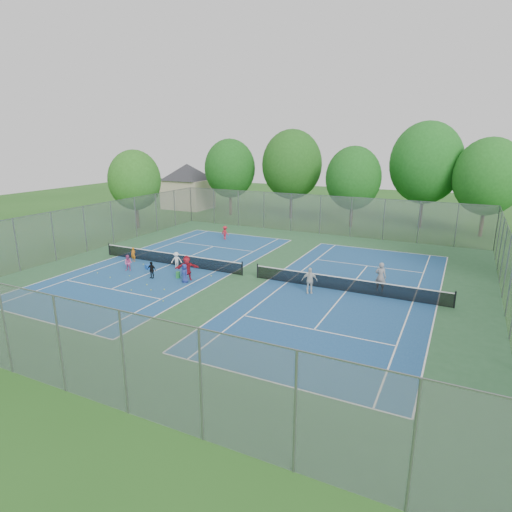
{
  "coord_description": "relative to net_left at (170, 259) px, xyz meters",
  "views": [
    {
      "loc": [
        13.25,
        -25.98,
        9.59
      ],
      "look_at": [
        0.0,
        1.0,
        1.3
      ],
      "focal_mm": 30.0,
      "sensor_mm": 36.0,
      "label": 1
    }
  ],
  "objects": [
    {
      "name": "tree_nc",
      "position": [
        9.0,
        21.0,
        4.94
      ],
      "size": [
        6.0,
        6.0,
        8.85
      ],
      "color": "#443326",
      "rests_on": "ground"
    },
    {
      "name": "ground",
      "position": [
        7.0,
        0.0,
        -0.46
      ],
      "size": [
        120.0,
        120.0,
        0.0
      ],
      "primitive_type": "plane",
      "color": "#25591B",
      "rests_on": "ground"
    },
    {
      "name": "tree_nl",
      "position": [
        1.0,
        23.0,
        6.09
      ],
      "size": [
        7.2,
        7.2,
        10.69
      ],
      "color": "#443326",
      "rests_on": "ground"
    },
    {
      "name": "tennis_ball_10",
      "position": [
        -0.81,
        -3.76,
        -0.42
      ],
      "size": [
        0.07,
        0.07,
        0.07
      ],
      "primitive_type": "sphere",
      "color": "#B2D531",
      "rests_on": "ground"
    },
    {
      "name": "child_far_baseline",
      "position": [
        -0.5,
        9.4,
        0.22
      ],
      "size": [
        0.95,
        0.66,
        1.34
      ],
      "primitive_type": "imported",
      "rotation": [
        0.0,
        0.0,
        2.94
      ],
      "color": "red",
      "rests_on": "ground"
    },
    {
      "name": "tennis_ball_8",
      "position": [
        -1.87,
        -1.03,
        -0.42
      ],
      "size": [
        0.07,
        0.07,
        0.07
      ],
      "primitive_type": "sphere",
      "color": "#B3C32D",
      "rests_on": "ground"
    },
    {
      "name": "fence_south",
      "position": [
        7.0,
        -16.0,
        1.54
      ],
      "size": [
        32.0,
        0.1,
        4.0
      ],
      "primitive_type": "cube",
      "color": "gray",
      "rests_on": "ground"
    },
    {
      "name": "tennis_ball_0",
      "position": [
        3.25,
        -4.98,
        -0.42
      ],
      "size": [
        0.07,
        0.07,
        0.07
      ],
      "primitive_type": "sphere",
      "color": "#D0F338",
      "rests_on": "ground"
    },
    {
      "name": "tree_nw",
      "position": [
        -7.0,
        22.0,
        5.44
      ],
      "size": [
        6.4,
        6.4,
        9.58
      ],
      "color": "#443326",
      "rests_on": "ground"
    },
    {
      "name": "house",
      "position": [
        -15.0,
        24.0,
        3.76
      ],
      "size": [
        11.03,
        11.03,
        7.3
      ],
      "color": "#B7A88C",
      "rests_on": "ground"
    },
    {
      "name": "court_right",
      "position": [
        14.0,
        0.0,
        -0.44
      ],
      "size": [
        10.97,
        23.77,
        0.01
      ],
      "primitive_type": "cube",
      "color": "navy",
      "rests_on": "court_pad"
    },
    {
      "name": "tennis_ball_7",
      "position": [
        1.59,
        -4.74,
        -0.42
      ],
      "size": [
        0.07,
        0.07,
        0.07
      ],
      "primitive_type": "sphere",
      "color": "#DDF438",
      "rests_on": "ground"
    },
    {
      "name": "student_d",
      "position": [
        0.9,
        -3.35,
        0.16
      ],
      "size": [
        0.74,
        0.35,
        1.23
      ],
      "primitive_type": "imported",
      "rotation": [
        0.0,
        0.0,
        0.07
      ],
      "color": "black",
      "rests_on": "ground"
    },
    {
      "name": "tennis_ball_9",
      "position": [
        1.39,
        -6.01,
        -0.42
      ],
      "size": [
        0.07,
        0.07,
        0.07
      ],
      "primitive_type": "sphere",
      "color": "#B6C82E",
      "rests_on": "ground"
    },
    {
      "name": "net_right",
      "position": [
        14.0,
        0.0,
        0.0
      ],
      "size": [
        12.87,
        0.1,
        0.91
      ],
      "primitive_type": "cube",
      "color": "black",
      "rests_on": "ground"
    },
    {
      "name": "court_pad",
      "position": [
        7.0,
        0.0,
        -0.45
      ],
      "size": [
        32.0,
        32.0,
        0.01
      ],
      "primitive_type": "cube",
      "color": "#2A5933",
      "rests_on": "ground"
    },
    {
      "name": "student_f",
      "position": [
        3.41,
        -2.59,
        0.43
      ],
      "size": [
        1.64,
        1.39,
        1.77
      ],
      "primitive_type": "imported",
      "rotation": [
        0.0,
        0.0,
        0.63
      ],
      "color": "#AA1826",
      "rests_on": "ground"
    },
    {
      "name": "tennis_ball_1",
      "position": [
        2.51,
        -5.43,
        -0.42
      ],
      "size": [
        0.07,
        0.07,
        0.07
      ],
      "primitive_type": "sphere",
      "color": "#C9D231",
      "rests_on": "ground"
    },
    {
      "name": "student_c",
      "position": [
        1.04,
        -0.6,
        0.18
      ],
      "size": [
        0.95,
        0.81,
        1.27
      ],
      "primitive_type": "imported",
      "rotation": [
        0.0,
        0.0,
        0.51
      ],
      "color": "white",
      "rests_on": "ground"
    },
    {
      "name": "net_left",
      "position": [
        0.0,
        0.0,
        0.0
      ],
      "size": [
        12.87,
        0.1,
        0.91
      ],
      "primitive_type": "cube",
      "color": "black",
      "rests_on": "ground"
    },
    {
      "name": "tree_nr",
      "position": [
        16.0,
        24.0,
        6.59
      ],
      "size": [
        7.6,
        7.6,
        11.42
      ],
      "color": "#443326",
      "rests_on": "ground"
    },
    {
      "name": "tree_ne",
      "position": [
        22.0,
        22.0,
        5.51
      ],
      "size": [
        6.6,
        6.6,
        9.77
      ],
      "color": "#443326",
      "rests_on": "ground"
    },
    {
      "name": "tennis_ball_2",
      "position": [
        -3.41,
        -4.26,
        -0.42
      ],
      "size": [
        0.07,
        0.07,
        0.07
      ],
      "primitive_type": "sphere",
      "color": "gold",
      "rests_on": "ground"
    },
    {
      "name": "fence_east",
      "position": [
        23.0,
        0.0,
        1.54
      ],
      "size": [
        0.1,
        32.0,
        4.0
      ],
      "primitive_type": "cube",
      "rotation": [
        0.0,
        0.0,
        1.57
      ],
      "color": "gray",
      "rests_on": "ground"
    },
    {
      "name": "teen_court_b",
      "position": [
        11.93,
        -1.29,
        0.39
      ],
      "size": [
        1.08,
        0.77,
        1.7
      ],
      "primitive_type": "imported",
      "rotation": [
        0.0,
        0.0,
        0.41
      ],
      "color": "silver",
      "rests_on": "ground"
    },
    {
      "name": "tree_side_w",
      "position": [
        -12.0,
        10.0,
        4.79
      ],
      "size": [
        5.6,
        5.6,
        8.47
      ],
      "color": "#443326",
      "rests_on": "ground"
    },
    {
      "name": "ball_crate",
      "position": [
        -0.78,
        -1.72,
        -0.28
      ],
      "size": [
        0.52,
        0.52,
        0.34
      ],
      "primitive_type": "cube",
      "rotation": [
        0.0,
        0.0,
        -0.4
      ],
      "color": "#1751B2",
      "rests_on": "ground"
    },
    {
      "name": "tennis_ball_3",
      "position": [
        4.47,
        -6.66,
        -0.42
      ],
      "size": [
        0.07,
        0.07,
        0.07
      ],
      "primitive_type": "sphere",
      "color": "#C3D331",
      "rests_on": "ground"
    },
    {
      "name": "student_b",
      "position": [
        -1.8,
        -2.74,
        0.15
      ],
      "size": [
        0.69,
        0.6,
        1.22
      ],
      "primitive_type": "imported",
      "rotation": [
        0.0,
        0.0,
        0.27
      ],
      "color": "#CD508C",
      "rests_on": "ground"
    },
    {
      "name": "fence_north",
      "position": [
        7.0,
        16.0,
        1.54
      ],
      "size": [
        32.0,
        0.1,
        4.0
      ],
      "primitive_type": "cube",
      "color": "gray",
      "rests_on": "ground"
    },
    {
      "name": "fence_west",
      "position": [
        -9.0,
        0.0,
        1.54
      ],
      "size": [
        0.1,
        32.0,
        4.0
      ],
      "primitive_type": "cube",
      "rotation": [
        0.0,
        0.0,
        1.57
      ],
      "color": "gray",
      "rests_on": "ground"
    },
    {
      "name": "tennis_ball_6",
      "position": [
        -1.92,
        -6.42,
        -0.42
      ],
      "size": [
        0.07,
        0.07,
        0.07
      ],
      "primitive_type": "sphere",
      "color": "#D9E735",
      "rests_on": "ground"
    },
    {
      "name": "student_a",
      "position": [
        -3.21,
        -0.6,
        0.12
      ],
      "size": [
        0.42,
        0.28,
        1.15
      ],
      "primitive_type": "imported",
      "rotation": [
        0.0,
        0.0,
        0.0
      ],
      "color": "#C76812",
      "rests_on": "ground"
    },
    {
      "name": "court_left",
      "position": [
        0.0,
        0.0,
        -0.44
      ],
      "size": [
        10.97,
        23.77,
        0.01
      ],
      "primitive_type": "cube",
      "color": "navy",
      "rests_on": "court_pad"
    },
    {
      "name": "instructor",
      "position": [
        15.92,
        1.08,
        0.51
      ],
      "size": [
        0.73,
        0.5,
        1.94
      ],
      "primitive_type": "imported",
      "rotation": [
        0.0,
        0.0,
        3.09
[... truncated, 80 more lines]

